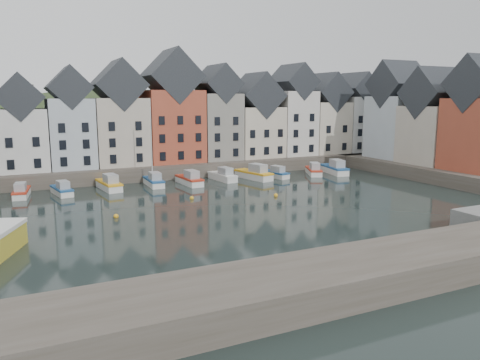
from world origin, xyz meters
TOP-DOWN VIEW (x-y plane):
  - ground at (0.00, 0.00)m, footprint 260.00×260.00m
  - far_quay at (0.00, 30.00)m, footprint 90.00×16.00m
  - right_quay at (37.00, 3.00)m, footprint 14.00×54.00m
  - near_wall at (-10.00, -22.00)m, footprint 50.00×6.00m
  - hillside at (0.02, 56.00)m, footprint 153.60×70.40m
  - far_terrace at (3.21, 28.00)m, footprint 72.37×8.16m
  - right_terrace at (36.00, 8.07)m, footprint 8.30×24.25m
  - mooring_buoys at (-4.00, 5.33)m, footprint 20.50×5.50m
  - boat_a at (-22.55, 18.44)m, footprint 2.32×5.54m
  - boat_b at (-17.89, 17.66)m, footprint 2.53×5.55m
  - boat_c at (-11.88, 18.48)m, footprint 2.66×6.48m
  - boat_d at (-5.75, 18.60)m, footprint 1.92×5.82m
  - boat_e at (-0.92, 17.36)m, footprint 2.36×6.25m
  - boat_f at (4.69, 18.41)m, footprint 2.55×6.08m
  - boat_g at (9.45, 17.45)m, footprint 3.65×7.16m
  - boat_h at (12.96, 17.42)m, footprint 2.89×5.63m
  - boat_i at (19.90, 17.02)m, footprint 4.08×6.10m
  - boat_j at (23.62, 16.52)m, footprint 3.41×7.12m

SIDE VIEW (x-z plane):
  - hillside at x=0.02m, z-range -49.96..14.04m
  - ground at x=0.00m, z-range 0.00..0.00m
  - mooring_buoys at x=-4.00m, z-range -0.10..0.40m
  - boat_b at x=-17.89m, z-range -0.42..1.64m
  - boat_a at x=-22.55m, z-range -0.42..1.65m
  - boat_h at x=12.96m, z-range -0.42..1.65m
  - boat_i at x=19.90m, z-range -0.46..1.80m
  - boat_f at x=4.69m, z-range -0.46..1.81m
  - boat_e at x=-0.92m, z-range -0.48..1.88m
  - boat_d at x=-5.75m, z-range -4.81..6.25m
  - boat_c at x=-11.88m, z-range -0.49..1.93m
  - boat_j at x=23.62m, z-range -0.53..2.09m
  - boat_g at x=9.45m, z-range -0.53..2.10m
  - far_quay at x=0.00m, z-range 0.00..2.00m
  - right_quay at x=37.00m, z-range 0.00..2.00m
  - near_wall at x=-10.00m, z-range 0.00..2.00m
  - far_terrace at x=3.21m, z-range -0.01..17.76m
  - right_terrace at x=36.00m, z-range 0.73..17.10m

